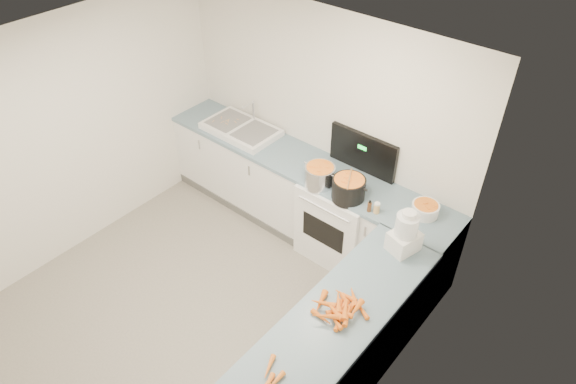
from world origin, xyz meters
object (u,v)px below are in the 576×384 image
Objects in this scene: black_pot at (349,189)px; spice_jar at (377,209)px; sink at (241,129)px; mixing_bowl at (425,209)px; extract_bottle at (369,207)px; food_processor at (405,234)px; steel_pot at (320,176)px; stove at (342,217)px.

black_pot is 3.32× the size of spice_jar.
sink reaches higher than mixing_bowl.
extract_bottle is at bearing -9.89° from black_pot.
food_processor reaches higher than sink.
extract_bottle is 1.03× the size of spice_jar.
sink is 2.41m from food_processor.
steel_pot is at bearing -166.14° from mixing_bowl.
mixing_bowl is 0.54m from food_processor.
food_processor is (0.43, -0.26, 0.13)m from spice_jar.
sink is 1.28m from steel_pot.
food_processor reaches higher than black_pot.
stove is 3.25× the size of food_processor.
spice_jar is (0.06, 0.03, -0.00)m from extract_bottle.
mixing_bowl reaches higher than spice_jar.
stove is at bearing -174.84° from mixing_bowl.
food_processor reaches higher than steel_pot.
food_processor is (2.36, -0.46, 0.14)m from sink.
steel_pot reaches higher than extract_bottle.
black_pot reaches higher than spice_jar.
extract_bottle is (0.27, -0.05, -0.04)m from black_pot.
steel_pot is at bearing -178.37° from black_pot.
sink reaches higher than black_pot.
sink is at bearing 173.00° from extract_bottle.
stove is at bearing 43.63° from steel_pot.
black_pot is at bearing -6.51° from sink.
sink is 8.69× the size of extract_bottle.
sink reaches higher than steel_pot.
mixing_bowl is 0.60× the size of food_processor.
sink is 1.88m from extract_bottle.
food_processor is at bearing -31.44° from spice_jar.
spice_jar is at bearing -3.55° from black_pot.
mixing_bowl is 0.44m from spice_jar.
steel_pot is 0.34m from black_pot.
stove is 0.70m from extract_bottle.
spice_jar is at bearing 148.56° from food_processor.
sink is at bearing 173.49° from black_pot.
steel_pot is (-0.19, -0.18, 0.56)m from stove.
black_pot is 0.28m from extract_bottle.
extract_bottle is at bearing -145.16° from mixing_bowl.
spice_jar is at bearing 22.54° from extract_bottle.
sink is at bearing -178.50° from mixing_bowl.
steel_pot is 3.04× the size of extract_bottle.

